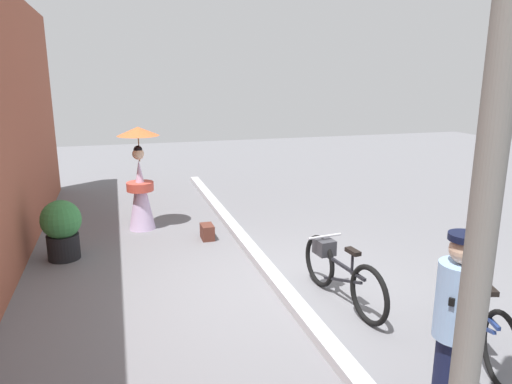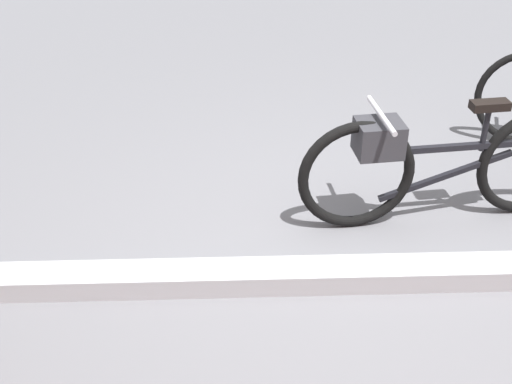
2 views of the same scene
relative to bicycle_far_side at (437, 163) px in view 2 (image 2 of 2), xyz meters
The scene contains 3 objects.
ground_plane 0.88m from the bicycle_far_side, 50.01° to the left, with size 30.00×30.00×0.00m, color slate.
sidewalk_curb 0.85m from the bicycle_far_side, 50.01° to the left, with size 14.00×0.20×0.12m, color #B2B2B7.
bicycle_far_side is the anchor object (origin of this frame).
Camera 2 is at (0.69, 2.79, 2.34)m, focal length 46.87 mm.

